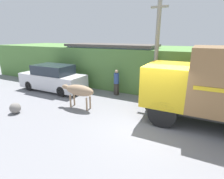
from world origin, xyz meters
The scene contains 8 objects.
ground_plane centered at (0.00, 0.00, 0.00)m, with size 60.00×60.00×0.00m, color gray.
hillside_embankment centered at (0.00, 6.68, 1.43)m, with size 32.00×6.11×2.86m.
building_backdrop centered at (-4.41, 5.06, 1.57)m, with size 6.62×2.70×3.12m.
brown_cow centered at (-3.87, 0.27, 0.95)m, with size 2.01×0.58×1.26m.
parked_suv centered at (-7.45, 2.02, 0.86)m, with size 4.73×1.80×1.80m.
pedestrian_on_hill centered at (-3.05, 3.09, 0.91)m, with size 0.40×0.40×1.66m.
utility_pole centered at (-0.71, 3.37, 3.04)m, with size 0.90×0.23×5.84m.
roadside_rock centered at (-6.31, -1.72, 0.26)m, with size 0.53×0.53×0.53m.
Camera 1 is at (1.57, -6.68, 3.67)m, focal length 28.00 mm.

